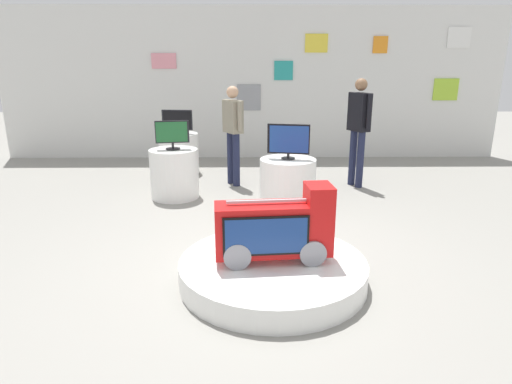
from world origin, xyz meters
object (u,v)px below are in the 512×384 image
at_px(display_pedestal_right_rear, 174,174).
at_px(tv_on_right_rear, 172,134).
at_px(tv_on_left_rear, 177,121).
at_px(shopper_browsing_rear, 233,128).
at_px(shopper_browsing_near_truck, 359,124).
at_px(display_pedestal_left_rear, 179,153).
at_px(main_display_pedestal, 273,271).
at_px(tv_on_center_rear, 289,140).
at_px(display_pedestal_center_rear, 288,186).
at_px(novelty_firetruck_tv, 275,231).

xyz_separation_m(display_pedestal_right_rear, tv_on_right_rear, (-0.00, -0.00, 0.62)).
relative_size(tv_on_left_rear, shopper_browsing_rear, 0.34).
xyz_separation_m(shopper_browsing_near_truck, shopper_browsing_rear, (-2.09, 0.11, -0.08)).
bearing_deg(shopper_browsing_rear, display_pedestal_left_rear, 141.86).
bearing_deg(main_display_pedestal, display_pedestal_right_rear, 116.60).
xyz_separation_m(main_display_pedestal, tv_on_right_rear, (-1.40, 2.78, 0.89)).
height_order(tv_on_center_rear, shopper_browsing_near_truck, shopper_browsing_near_truck).
xyz_separation_m(tv_on_left_rear, display_pedestal_center_rear, (1.88, -2.31, -0.61)).
xyz_separation_m(display_pedestal_center_rear, shopper_browsing_rear, (-0.81, 1.47, 0.60)).
height_order(display_pedestal_left_rear, tv_on_right_rear, tv_on_right_rear).
bearing_deg(tv_on_left_rear, novelty_firetruck_tv, -69.96).
xyz_separation_m(novelty_firetruck_tv, shopper_browsing_near_truck, (1.57, 3.43, 0.54)).
relative_size(tv_on_center_rear, display_pedestal_right_rear, 0.75).
xyz_separation_m(main_display_pedestal, shopper_browsing_near_truck, (1.59, 3.42, 0.95)).
height_order(main_display_pedestal, display_pedestal_center_rear, display_pedestal_center_rear).
height_order(novelty_firetruck_tv, tv_on_left_rear, tv_on_left_rear).
distance_m(shopper_browsing_near_truck, shopper_browsing_rear, 2.10).
bearing_deg(main_display_pedestal, novelty_firetruck_tv, -12.76).
bearing_deg(shopper_browsing_near_truck, main_display_pedestal, -114.89).
relative_size(display_pedestal_right_rear, tv_on_right_rear, 1.51).
bearing_deg(tv_on_center_rear, tv_on_left_rear, 129.19).
relative_size(main_display_pedestal, tv_on_center_rear, 3.13).
bearing_deg(display_pedestal_left_rear, display_pedestal_right_rear, -83.51).
height_order(display_pedestal_left_rear, tv_on_left_rear, tv_on_left_rear).
height_order(novelty_firetruck_tv, display_pedestal_left_rear, novelty_firetruck_tv).
bearing_deg(main_display_pedestal, shopper_browsing_rear, 98.13).
distance_m(display_pedestal_left_rear, display_pedestal_center_rear, 2.98).
distance_m(tv_on_left_rear, display_pedestal_center_rear, 3.04).
bearing_deg(display_pedestal_left_rear, tv_on_center_rear, -50.86).
bearing_deg(novelty_firetruck_tv, display_pedestal_left_rear, 110.03).
xyz_separation_m(main_display_pedestal, shopper_browsing_rear, (-0.50, 3.54, 0.87)).
height_order(tv_on_left_rear, tv_on_right_rear, same).
distance_m(display_pedestal_center_rear, tv_on_center_rear, 0.64).
bearing_deg(display_pedestal_right_rear, tv_on_left_rear, 96.48).
relative_size(display_pedestal_center_rear, tv_on_right_rear, 1.54).
distance_m(main_display_pedestal, shopper_browsing_rear, 3.68).
distance_m(tv_on_left_rear, shopper_browsing_rear, 1.36).
relative_size(main_display_pedestal, novelty_firetruck_tv, 1.61).
height_order(display_pedestal_right_rear, shopper_browsing_rear, shopper_browsing_rear).
relative_size(display_pedestal_left_rear, shopper_browsing_near_truck, 0.42).
relative_size(display_pedestal_left_rear, display_pedestal_right_rear, 1.00).
bearing_deg(shopper_browsing_rear, shopper_browsing_near_truck, -3.13).
relative_size(display_pedestal_center_rear, display_pedestal_right_rear, 1.02).
bearing_deg(tv_on_center_rear, shopper_browsing_near_truck, 46.73).
bearing_deg(display_pedestal_center_rear, tv_on_right_rear, 157.15).
relative_size(tv_on_center_rear, tv_on_right_rear, 1.13).
bearing_deg(main_display_pedestal, tv_on_center_rear, 81.51).
relative_size(display_pedestal_left_rear, tv_on_left_rear, 1.33).
relative_size(novelty_firetruck_tv, shopper_browsing_near_truck, 0.62).
relative_size(main_display_pedestal, tv_on_left_rear, 3.12).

